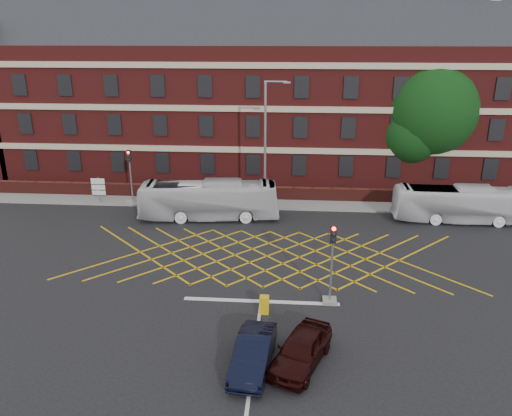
# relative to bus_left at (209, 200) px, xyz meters

# --- Properties ---
(ground) EXTENTS (120.00, 120.00, 0.00)m
(ground) POSITION_rel_bus_left_xyz_m (4.63, -8.31, -1.43)
(ground) COLOR black
(ground) RESTS_ON ground
(victorian_building) EXTENTS (51.00, 12.17, 20.40)m
(victorian_building) POSITION_rel_bus_left_xyz_m (4.87, 13.69, 6.41)
(victorian_building) COLOR #5E1818
(victorian_building) RESTS_ON ground
(boundary_wall) EXTENTS (56.00, 0.50, 1.10)m
(boundary_wall) POSITION_rel_bus_left_xyz_m (4.63, 4.69, -0.88)
(boundary_wall) COLOR #4F1915
(boundary_wall) RESTS_ON ground
(far_pavement) EXTENTS (60.00, 3.00, 0.12)m
(far_pavement) POSITION_rel_bus_left_xyz_m (4.63, 3.69, -1.37)
(far_pavement) COLOR slate
(far_pavement) RESTS_ON ground
(box_junction_hatching) EXTENTS (8.22, 8.22, 0.02)m
(box_junction_hatching) POSITION_rel_bus_left_xyz_m (4.63, -6.31, -1.42)
(box_junction_hatching) COLOR #CC990C
(box_junction_hatching) RESTS_ON ground
(stop_line) EXTENTS (8.00, 0.30, 0.02)m
(stop_line) POSITION_rel_bus_left_xyz_m (4.63, -11.81, -1.42)
(stop_line) COLOR silver
(stop_line) RESTS_ON ground
(centre_line) EXTENTS (0.15, 14.00, 0.02)m
(centre_line) POSITION_rel_bus_left_xyz_m (4.63, -18.31, -1.42)
(centre_line) COLOR silver
(centre_line) RESTS_ON ground
(bus_left) EXTENTS (10.41, 3.30, 2.85)m
(bus_left) POSITION_rel_bus_left_xyz_m (0.00, 0.00, 0.00)
(bus_left) COLOR silver
(bus_left) RESTS_ON ground
(bus_right) EXTENTS (9.53, 2.45, 2.64)m
(bus_right) POSITION_rel_bus_left_xyz_m (18.21, 0.78, -0.11)
(bus_right) COLOR silver
(bus_right) RESTS_ON ground
(car_navy) EXTENTS (1.83, 4.18, 1.34)m
(car_navy) POSITION_rel_bus_left_xyz_m (4.65, -17.12, -0.76)
(car_navy) COLOR black
(car_navy) RESTS_ON ground
(car_maroon) EXTENTS (3.07, 4.44, 1.40)m
(car_maroon) POSITION_rel_bus_left_xyz_m (6.61, -16.77, -0.72)
(car_maroon) COLOR black
(car_maroon) RESTS_ON ground
(deciduous_tree) EXTENTS (8.65, 8.65, 11.17)m
(deciduous_tree) POSITION_rel_bus_left_xyz_m (17.52, 10.02, 4.82)
(deciduous_tree) COLOR black
(deciduous_tree) RESTS_ON ground
(traffic_light_near) EXTENTS (0.70, 0.70, 4.27)m
(traffic_light_near) POSITION_rel_bus_left_xyz_m (8.12, -11.66, 0.34)
(traffic_light_near) COLOR slate
(traffic_light_near) RESTS_ON ground
(traffic_light_far) EXTENTS (0.70, 0.70, 4.27)m
(traffic_light_far) POSITION_rel_bus_left_xyz_m (-6.87, 3.33, 0.34)
(traffic_light_far) COLOR slate
(traffic_light_far) RESTS_ON ground
(street_lamp) EXTENTS (2.25, 1.00, 9.84)m
(street_lamp) POSITION_rel_bus_left_xyz_m (4.08, 1.59, 2.04)
(street_lamp) COLOR slate
(street_lamp) RESTS_ON ground
(direction_signs) EXTENTS (1.10, 0.16, 2.20)m
(direction_signs) POSITION_rel_bus_left_xyz_m (-9.33, 2.59, -0.05)
(direction_signs) COLOR gray
(direction_signs) RESTS_ON ground
(utility_cabinet) EXTENTS (0.45, 0.44, 0.89)m
(utility_cabinet) POSITION_rel_bus_left_xyz_m (4.85, -12.88, -0.98)
(utility_cabinet) COLOR gold
(utility_cabinet) RESTS_ON ground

